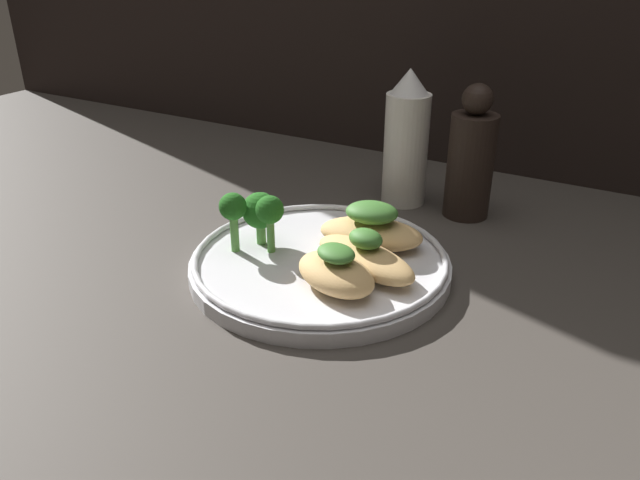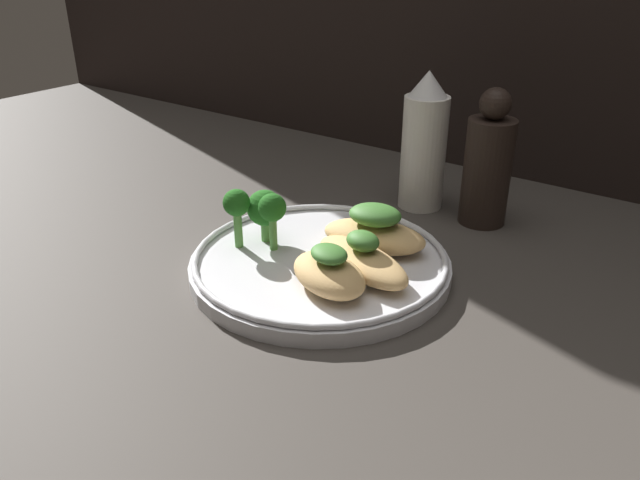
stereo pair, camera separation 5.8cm
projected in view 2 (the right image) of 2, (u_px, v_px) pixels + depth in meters
ground_plane at (320, 276)px, 59.69cm from camera, size 180.00×180.00×1.00cm
plate at (320, 263)px, 59.03cm from camera, size 24.64×24.64×2.00cm
grilled_meat_front at (329, 272)px, 53.31cm from camera, size 9.49×7.86×4.01cm
grilled_meat_middle at (363, 259)px, 55.84cm from camera, size 12.08×7.91×4.11cm
grilled_meat_back at (374, 232)px, 59.93cm from camera, size 11.11×7.67×4.56cm
broccoli_bunch at (259, 209)px, 59.87cm from camera, size 5.77×5.33×5.97cm
sauce_bottle at (422, 144)px, 70.62cm from camera, size 5.09×5.09×15.78cm
pepper_grinder at (488, 165)px, 66.83cm from camera, size 5.11×5.11×14.96cm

